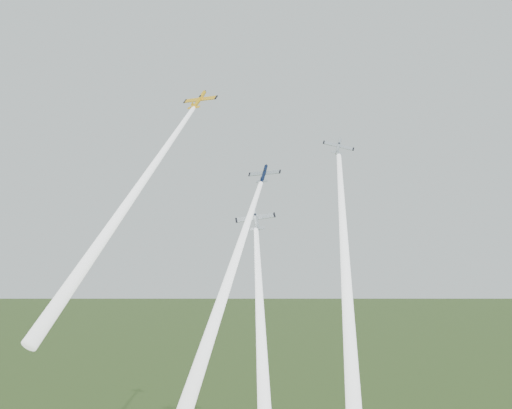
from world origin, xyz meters
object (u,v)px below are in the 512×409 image
plane_silver_low (256,219)px  plane_yellow (199,100)px  plane_silver_right (338,146)px  plane_navy (264,174)px

plane_silver_low → plane_yellow: bearing=132.9°
plane_silver_right → plane_silver_low: size_ratio=0.79×
plane_yellow → plane_silver_right: plane_yellow is taller
plane_navy → plane_silver_right: size_ratio=1.12×
plane_navy → plane_silver_right: plane_silver_right is taller
plane_yellow → plane_navy: size_ratio=1.18×
plane_navy → plane_silver_right: 18.11m
plane_yellow → plane_silver_right: (32.74, -2.39, -12.67)m
plane_yellow → plane_silver_low: 33.45m
plane_yellow → plane_silver_low: plane_yellow is taller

